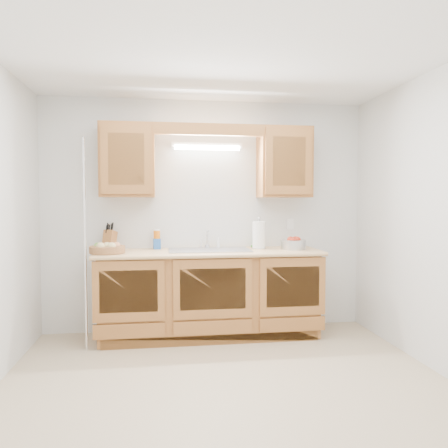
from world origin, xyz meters
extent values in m
plane|color=tan|center=(0.00, 0.00, 0.00)|extent=(3.50, 3.50, 0.00)
plane|color=white|center=(0.00, 0.00, 2.50)|extent=(3.50, 3.50, 0.00)
cube|color=silver|center=(0.00, 1.50, 1.25)|extent=(3.50, 0.02, 2.50)
cube|color=silver|center=(0.00, -1.50, 1.25)|extent=(3.50, 0.02, 2.50)
cube|color=silver|center=(1.75, 0.00, 1.25)|extent=(0.02, 3.00, 2.50)
cube|color=#9F602E|center=(0.00, 1.20, 0.44)|extent=(2.20, 0.60, 0.86)
cube|color=#DCAE73|center=(0.00, 1.19, 0.88)|extent=(2.30, 0.63, 0.04)
cube|color=#9F602E|center=(-0.83, 1.33, 1.83)|extent=(0.55, 0.33, 0.75)
cube|color=#9F602E|center=(0.83, 1.33, 1.83)|extent=(0.55, 0.33, 0.75)
cube|color=#9F602E|center=(0.00, 1.19, 2.14)|extent=(2.20, 0.05, 0.12)
cylinder|color=white|center=(0.00, 1.40, 1.98)|extent=(0.70, 0.05, 0.05)
cube|color=white|center=(0.00, 1.43, 2.01)|extent=(0.76, 0.06, 0.05)
cube|color=#9E9EA3|center=(0.00, 1.21, 0.90)|extent=(0.84, 0.46, 0.01)
cube|color=#9E9EA3|center=(-0.21, 1.21, 0.82)|extent=(0.39, 0.40, 0.16)
cube|color=#9E9EA3|center=(0.21, 1.21, 0.82)|extent=(0.39, 0.40, 0.16)
cylinder|color=silver|center=(0.00, 1.41, 0.92)|extent=(0.06, 0.06, 0.04)
cylinder|color=silver|center=(0.00, 1.41, 1.00)|extent=(0.02, 0.02, 0.16)
cylinder|color=silver|center=(0.00, 1.35, 1.09)|extent=(0.02, 0.12, 0.02)
cylinder|color=white|center=(0.12, 1.41, 0.96)|extent=(0.03, 0.03, 0.12)
cylinder|color=silver|center=(-1.20, 0.94, 1.00)|extent=(0.03, 0.03, 2.00)
cube|color=white|center=(0.95, 1.49, 1.15)|extent=(0.08, 0.01, 0.12)
cylinder|color=#9D6A3F|center=(-1.02, 1.09, 0.94)|extent=(0.42, 0.42, 0.07)
sphere|color=#D8C67F|center=(-1.07, 1.05, 0.97)|extent=(0.09, 0.09, 0.09)
sphere|color=#D8C67F|center=(-0.97, 1.04, 0.97)|extent=(0.09, 0.09, 0.09)
sphere|color=tan|center=(-0.93, 1.13, 0.97)|extent=(0.08, 0.08, 0.08)
sphere|color=#A32712|center=(-1.04, 1.15, 0.97)|extent=(0.08, 0.08, 0.08)
sphere|color=#72A53F|center=(-1.11, 1.12, 0.97)|extent=(0.08, 0.08, 0.08)
sphere|color=#D8C67F|center=(-1.02, 1.08, 0.97)|extent=(0.08, 0.08, 0.08)
sphere|color=#A32712|center=(-0.99, 1.18, 0.97)|extent=(0.07, 0.07, 0.07)
cube|color=#9F602E|center=(-1.03, 1.40, 1.00)|extent=(0.16, 0.19, 0.23)
cylinder|color=black|center=(-1.06, 1.38, 1.12)|extent=(0.03, 0.04, 0.08)
cylinder|color=black|center=(-1.03, 1.38, 1.12)|extent=(0.03, 0.04, 0.08)
cylinder|color=black|center=(-1.00, 1.38, 1.13)|extent=(0.03, 0.04, 0.08)
cylinder|color=black|center=(-1.05, 1.42, 1.13)|extent=(0.03, 0.04, 0.08)
cylinder|color=black|center=(-1.01, 1.42, 1.14)|extent=(0.03, 0.04, 0.08)
cylinder|color=black|center=(-1.06, 1.45, 1.14)|extent=(0.03, 0.04, 0.08)
cylinder|color=black|center=(-1.00, 1.45, 1.14)|extent=(0.03, 0.04, 0.08)
cylinder|color=orange|center=(-0.54, 1.40, 1.00)|extent=(0.09, 0.09, 0.20)
cylinder|color=white|center=(-0.54, 1.40, 1.10)|extent=(0.07, 0.07, 0.01)
imported|color=#2256AD|center=(-0.54, 1.40, 0.98)|extent=(0.08, 0.08, 0.17)
cube|color=#CC333F|center=(0.54, 1.44, 0.90)|extent=(0.12, 0.09, 0.01)
cube|color=green|center=(0.54, 1.44, 0.91)|extent=(0.12, 0.09, 0.02)
cylinder|color=silver|center=(0.54, 1.28, 0.91)|extent=(0.17, 0.17, 0.01)
cylinder|color=silver|center=(0.54, 1.28, 1.07)|extent=(0.02, 0.02, 0.33)
cylinder|color=white|center=(0.54, 1.28, 1.05)|extent=(0.17, 0.17, 0.28)
sphere|color=silver|center=(0.54, 1.28, 1.23)|extent=(0.02, 0.02, 0.02)
cylinder|color=silver|center=(0.89, 1.17, 0.95)|extent=(0.28, 0.28, 0.10)
sphere|color=#A32712|center=(0.86, 1.17, 1.00)|extent=(0.07, 0.07, 0.07)
sphere|color=#A32712|center=(0.92, 1.19, 1.00)|extent=(0.07, 0.07, 0.07)
sphere|color=#A32712|center=(0.89, 1.14, 1.00)|extent=(0.07, 0.07, 0.07)
sphere|color=#A32712|center=(0.93, 1.15, 1.00)|extent=(0.07, 0.07, 0.07)
camera|label=1|loc=(-0.49, -3.27, 1.41)|focal=35.00mm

